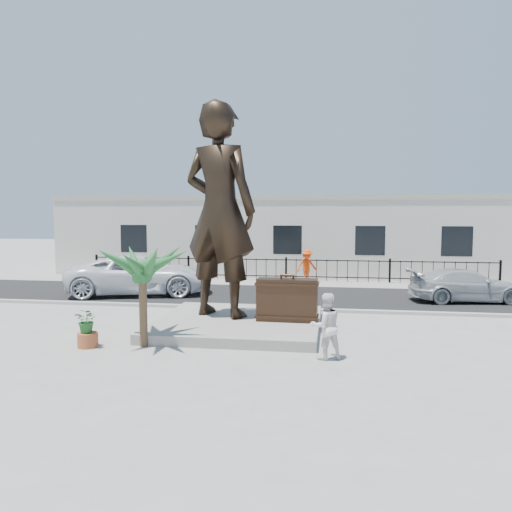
{
  "coord_description": "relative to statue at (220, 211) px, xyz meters",
  "views": [
    {
      "loc": [
        2.48,
        -14.15,
        3.74
      ],
      "look_at": [
        0.0,
        2.0,
        2.3
      ],
      "focal_mm": 35.0,
      "sensor_mm": 36.0,
      "label": 1
    }
  ],
  "objects": [
    {
      "name": "suitcase",
      "position": [
        2.28,
        -0.44,
        -2.82
      ],
      "size": [
        1.92,
        0.66,
        1.34
      ],
      "primitive_type": "cube",
      "rotation": [
        0.0,
        0.0,
        -0.03
      ],
      "color": "black",
      "rests_on": "plinth"
    },
    {
      "name": "plinth",
      "position": [
        0.69,
        -0.37,
        -3.64
      ],
      "size": [
        5.2,
        5.2,
        0.3
      ],
      "primitive_type": "cube",
      "color": "gray",
      "rests_on": "ground"
    },
    {
      "name": "statue",
      "position": [
        0.0,
        0.0,
        0.0
      ],
      "size": [
        2.94,
        2.38,
        6.97
      ],
      "primitive_type": "imported",
      "rotation": [
        0.0,
        0.0,
        2.82
      ],
      "color": "black",
      "rests_on": "plinth"
    },
    {
      "name": "car_silver",
      "position": [
        9.24,
        5.73,
        -3.1
      ],
      "size": [
        4.88,
        2.53,
        1.35
      ],
      "primitive_type": "imported",
      "rotation": [
        0.0,
        0.0,
        1.71
      ],
      "color": "#ACB0B1",
      "rests_on": "street"
    },
    {
      "name": "building",
      "position": [
        1.19,
        15.13,
        -1.59
      ],
      "size": [
        28.0,
        7.0,
        4.4
      ],
      "primitive_type": "cube",
      "color": "silver",
      "rests_on": "ground"
    },
    {
      "name": "far_sidewalk",
      "position": [
        1.19,
        10.13,
        -3.78
      ],
      "size": [
        40.0,
        2.5,
        0.02
      ],
      "primitive_type": "cube",
      "color": "#9E9991",
      "rests_on": "ground"
    },
    {
      "name": "car_white",
      "position": [
        -5.01,
        5.44,
        -2.89
      ],
      "size": [
        6.9,
        4.53,
        1.76
      ],
      "primitive_type": "imported",
      "rotation": [
        0.0,
        0.0,
        1.84
      ],
      "color": "silver",
      "rests_on": "street"
    },
    {
      "name": "worker",
      "position": [
        2.34,
        10.45,
        -2.89
      ],
      "size": [
        1.3,
        1.08,
        1.75
      ],
      "primitive_type": "imported",
      "rotation": [
        0.0,
        0.0,
        0.46
      ],
      "color": "#EA420C",
      "rests_on": "far_sidewalk"
    },
    {
      "name": "fence",
      "position": [
        1.19,
        10.93,
        -3.19
      ],
      "size": [
        22.0,
        0.1,
        1.2
      ],
      "primitive_type": "cube",
      "color": "black",
      "rests_on": "ground"
    },
    {
      "name": "planter",
      "position": [
        -3.01,
        -3.3,
        -3.59
      ],
      "size": [
        0.56,
        0.56,
        0.4
      ],
      "primitive_type": "cylinder",
      "color": "#A34F2B",
      "rests_on": "ground"
    },
    {
      "name": "curb",
      "position": [
        1.19,
        2.63,
        -3.73
      ],
      "size": [
        40.0,
        0.25,
        0.12
      ],
      "primitive_type": "cube",
      "color": "#A5A399",
      "rests_on": "ground"
    },
    {
      "name": "tourist",
      "position": [
        3.54,
        -3.43,
        -2.94
      ],
      "size": [
        1.01,
        0.91,
        1.7
      ],
      "primitive_type": "imported",
      "rotation": [
        0.0,
        0.0,
        3.53
      ],
      "color": "white",
      "rests_on": "ground"
    },
    {
      "name": "palm_tree",
      "position": [
        -1.5,
        -3.0,
        -3.79
      ],
      "size": [
        1.8,
        1.8,
        3.2
      ],
      "primitive_type": null,
      "color": "#1F5626",
      "rests_on": "ground"
    },
    {
      "name": "street",
      "position": [
        1.19,
        6.13,
        -3.78
      ],
      "size": [
        40.0,
        7.0,
        0.01
      ],
      "primitive_type": "cube",
      "color": "black",
      "rests_on": "ground"
    },
    {
      "name": "ground",
      "position": [
        1.19,
        -1.87,
        -3.79
      ],
      "size": [
        100.0,
        100.0,
        0.0
      ],
      "primitive_type": "plane",
      "color": "#9E9991",
      "rests_on": "ground"
    },
    {
      "name": "shrub",
      "position": [
        -3.01,
        -3.3,
        -3.04
      ],
      "size": [
        0.72,
        0.65,
        0.69
      ],
      "primitive_type": "imported",
      "rotation": [
        0.0,
        0.0,
        -0.2
      ],
      "color": "#1D5A22",
      "rests_on": "planter"
    }
  ]
}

